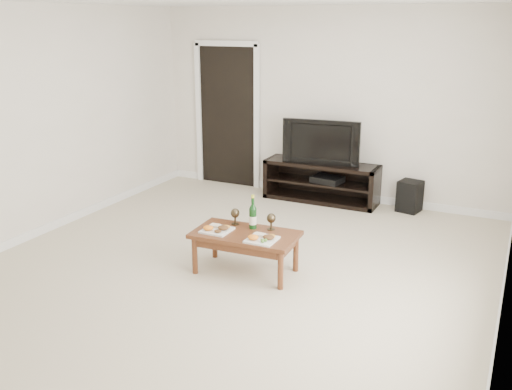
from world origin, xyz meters
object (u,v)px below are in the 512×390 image
Objects in this scene: television at (323,141)px; subwoofer at (410,196)px; media_console at (321,182)px; coffee_table at (246,253)px.

subwoofer is (1.20, 0.09, -0.65)m from television.
television reaches higher than media_console.
television is 2.62m from coffee_table.
subwoofer is at bearing 4.10° from media_console.
television is 1.02× the size of coffee_table.
television is 1.36m from subwoofer.
coffee_table is at bearing -87.52° from media_console.
coffee_table is (-1.09, -2.63, 0.00)m from subwoofer.
media_console is at bearing 0.00° from television.
coffee_table is at bearing -100.12° from subwoofer.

